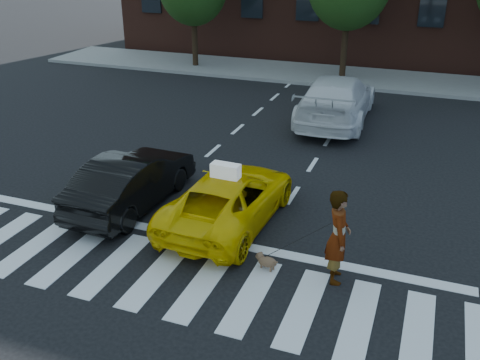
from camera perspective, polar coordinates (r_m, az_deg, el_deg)
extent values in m
plane|color=black|center=(10.94, -8.88, -9.92)|extent=(120.00, 120.00, 0.00)
cube|color=silver|center=(10.94, -8.88, -9.89)|extent=(13.00, 2.40, 0.01)
cube|color=silver|center=(12.13, -5.25, -5.95)|extent=(12.00, 0.30, 0.01)
cube|color=slate|center=(26.39, 9.91, 10.91)|extent=(30.00, 4.00, 0.15)
cylinder|color=black|center=(27.74, -4.87, 15.11)|extent=(0.28, 0.28, 3.25)
cylinder|color=black|center=(25.48, 11.10, 14.25)|extent=(0.28, 0.28, 3.55)
imported|color=#E9C004|center=(12.40, -1.16, -1.92)|extent=(2.21, 4.49, 1.23)
imported|color=black|center=(13.40, -11.46, -0.02)|extent=(1.56, 4.15, 1.35)
imported|color=silver|center=(19.67, 10.25, 8.51)|extent=(2.50, 5.81, 1.67)
imported|color=#999999|center=(10.35, 10.42, -5.94)|extent=(0.62, 0.79, 1.92)
ellipsoid|color=brown|center=(10.89, 2.95, -8.72)|extent=(0.44, 0.32, 0.22)
sphere|color=brown|center=(10.95, 2.13, -8.13)|extent=(0.21, 0.21, 0.16)
sphere|color=brown|center=(11.00, 1.84, -8.14)|extent=(0.10, 0.10, 0.08)
cylinder|color=brown|center=(10.76, 3.79, -8.80)|extent=(0.12, 0.07, 0.09)
sphere|color=brown|center=(10.96, 2.30, -7.80)|extent=(0.07, 0.07, 0.06)
sphere|color=brown|center=(10.89, 1.96, -8.03)|extent=(0.07, 0.07, 0.06)
cylinder|color=brown|center=(10.98, 2.29, -9.15)|extent=(0.05, 0.05, 0.11)
cylinder|color=brown|center=(11.04, 2.59, -8.93)|extent=(0.05, 0.05, 0.11)
cylinder|color=brown|center=(10.87, 3.28, -9.56)|extent=(0.05, 0.05, 0.11)
cylinder|color=brown|center=(10.93, 3.58, -9.34)|extent=(0.05, 0.05, 0.11)
cube|color=white|center=(11.91, -1.54, 1.01)|extent=(0.66, 0.31, 0.32)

